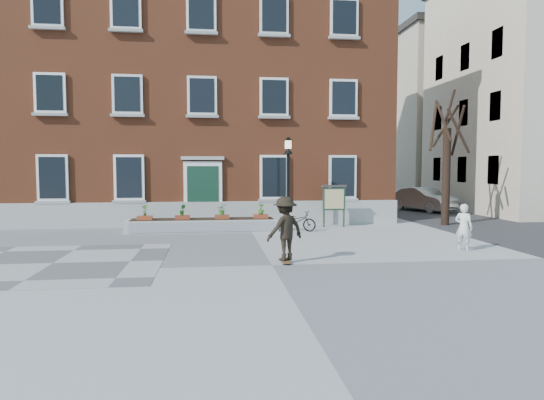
{
  "coord_description": "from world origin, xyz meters",
  "views": [
    {
      "loc": [
        -1.61,
        -12.92,
        2.69
      ],
      "look_at": [
        0.5,
        4.0,
        1.5
      ],
      "focal_mm": 32.0,
      "sensor_mm": 36.0,
      "label": 1
    }
  ],
  "objects": [
    {
      "name": "checker_patch",
      "position": [
        -6.0,
        1.0,
        0.01
      ],
      "size": [
        6.0,
        6.0,
        0.01
      ],
      "primitive_type": "cube",
      "color": "#545356",
      "rests_on": "ground"
    },
    {
      "name": "side_street",
      "position": [
        17.99,
        19.78,
        7.02
      ],
      "size": [
        15.2,
        36.0,
        14.5
      ],
      "color": "#363638",
      "rests_on": "ground"
    },
    {
      "name": "skateboarder",
      "position": [
        0.41,
        0.3,
        0.96
      ],
      "size": [
        1.32,
        1.12,
        1.85
      ],
      "color": "brown",
      "rests_on": "ground"
    },
    {
      "name": "lamp_post",
      "position": [
        1.6,
        7.35,
        2.54
      ],
      "size": [
        0.4,
        0.4,
        3.93
      ],
      "color": "black",
      "rests_on": "ground"
    },
    {
      "name": "planter_assembly",
      "position": [
        -1.99,
        7.18,
        0.31
      ],
      "size": [
        6.2,
        1.12,
        1.15
      ],
      "color": "beige",
      "rests_on": "ground"
    },
    {
      "name": "bicycle",
      "position": [
        1.91,
        6.81,
        0.42
      ],
      "size": [
        1.68,
        1.27,
        0.85
      ],
      "primitive_type": "imported",
      "rotation": [
        0.0,
        0.0,
        1.06
      ],
      "color": "black",
      "rests_on": "ground"
    },
    {
      "name": "parked_car",
      "position": [
        10.98,
        14.66,
        0.71
      ],
      "size": [
        2.86,
        4.57,
        1.42
      ],
      "primitive_type": "imported",
      "rotation": [
        0.0,
        0.0,
        0.34
      ],
      "color": "silver",
      "rests_on": "ground"
    },
    {
      "name": "notice_board",
      "position": [
        3.74,
        7.86,
        1.26
      ],
      "size": [
        1.1,
        0.16,
        1.87
      ],
      "color": "#193221",
      "rests_on": "ground"
    },
    {
      "name": "bare_tree",
      "position": [
        9.01,
        8.01,
        2.79
      ],
      "size": [
        1.83,
        1.83,
        6.16
      ],
      "color": "black",
      "rests_on": "ground"
    },
    {
      "name": "brick_building",
      "position": [
        -2.0,
        13.98,
        6.3
      ],
      "size": [
        18.4,
        10.85,
        12.6
      ],
      "color": "brown",
      "rests_on": "ground"
    },
    {
      "name": "ground",
      "position": [
        0.0,
        0.0,
        0.0
      ],
      "size": [
        100.0,
        100.0,
        0.0
      ],
      "primitive_type": "plane",
      "color": "#98999B",
      "rests_on": "ground"
    },
    {
      "name": "bystander",
      "position": [
        6.37,
        1.57,
        0.75
      ],
      "size": [
        0.64,
        0.64,
        1.5
      ],
      "primitive_type": "imported",
      "rotation": [
        0.0,
        0.0,
        2.34
      ],
      "color": "white",
      "rests_on": "ground"
    }
  ]
}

